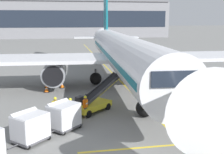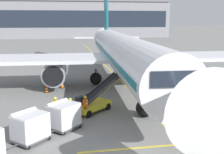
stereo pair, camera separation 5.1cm
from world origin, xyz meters
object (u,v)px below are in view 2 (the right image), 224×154
Objects in this scene: parked_airplane at (123,53)px; safety_cone_nose_mark at (47,89)px; belt_loader at (93,101)px; ground_crew_by_loader at (77,112)px; ground_crew_wingwalker at (70,108)px; baggage_cart_lead at (63,115)px; ground_crew_marshaller at (55,107)px; baggage_cart_second at (30,126)px; ground_crew_by_carts at (85,105)px; safety_cone_wingtip at (62,85)px; safety_cone_engine_keepout at (48,84)px.

parked_airplane is 66.70× the size of safety_cone_nose_mark.
safety_cone_nose_mark is at bearing 120.22° from belt_loader.
ground_crew_by_loader is (-1.54, -3.10, 0.17)m from belt_loader.
ground_crew_by_loader is at bearing -69.37° from ground_crew_wingwalker.
baggage_cart_lead is at bearing -119.11° from parked_airplane.
ground_crew_wingwalker is at bearing 110.63° from ground_crew_by_loader.
safety_cone_nose_mark is at bearing 98.44° from baggage_cart_lead.
belt_loader is 2.78× the size of ground_crew_marshaller.
parked_airplane reaches higher than baggage_cart_lead.
safety_cone_nose_mark is (0.47, 12.22, -0.69)m from baggage_cart_second.
ground_crew_by_carts is (-5.06, -10.11, -2.67)m from parked_airplane.
ground_crew_marshaller is at bearing 68.30° from baggage_cart_second.
parked_airplane is at bearing 59.59° from ground_crew_wingwalker.
belt_loader is at bearing 49.62° from baggage_cart_second.
ground_crew_by_loader is 2.88× the size of safety_cone_wingtip.
belt_loader is at bearing 46.61° from ground_crew_wingwalker.
baggage_cart_second is 1.46× the size of ground_crew_marshaller.
parked_airplane reaches higher than belt_loader.
safety_cone_wingtip is 2.30m from safety_cone_nose_mark.
parked_airplane reaches higher than ground_crew_by_carts.
baggage_cart_lead is at bearing -130.16° from ground_crew_by_carts.
baggage_cart_lead is 10.64m from safety_cone_nose_mark.
belt_loader is 1.80m from ground_crew_by_carts.
baggage_cart_lead is 2.60m from ground_crew_by_carts.
ground_crew_by_carts reaches higher than safety_cone_engine_keepout.
safety_cone_engine_keepout is (-1.01, 10.59, -0.65)m from ground_crew_marshaller.
belt_loader is 1.90× the size of baggage_cart_second.
baggage_cart_second is (-8.76, -13.80, -2.66)m from parked_airplane.
ground_crew_by_loader and ground_crew_marshaller have the same top height.
ground_crew_by_loader is 2.13m from ground_crew_marshaller.
baggage_cart_lead is at bearing -124.60° from belt_loader.
ground_crew_by_carts is 1.00× the size of ground_crew_marshaller.
safety_cone_wingtip is 0.93× the size of safety_cone_nose_mark.
belt_loader reaches higher than safety_cone_wingtip.
ground_crew_by_carts is (0.74, 1.50, 0.00)m from ground_crew_by_loader.
ground_crew_marshaller and ground_crew_wingwalker have the same top height.
ground_crew_by_carts is at bearing -116.50° from belt_loader.
parked_airplane is 9.93m from belt_loader.
ground_crew_by_loader is 12.40m from safety_cone_engine_keepout.
ground_crew_by_carts and ground_crew_marshaller have the same top height.
ground_crew_wingwalker is 9.24m from safety_cone_nose_mark.
belt_loader is 8.94m from safety_cone_wingtip.
safety_cone_engine_keepout is at bearing 97.00° from baggage_cart_lead.
baggage_cart_lead is (-2.47, -3.58, 0.17)m from belt_loader.
safety_cone_wingtip is at bearing 92.71° from ground_crew_wingwalker.
safety_cone_engine_keepout is at bearing 176.39° from parked_airplane.
ground_crew_wingwalker is at bearing -158.48° from ground_crew_by_carts.
belt_loader is at bearing 63.50° from ground_crew_by_carts.
safety_cone_engine_keepout is (-2.48, 12.13, -0.65)m from ground_crew_by_loader.
ground_crew_marshaller is (-2.22, 0.04, 0.00)m from ground_crew_by_carts.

